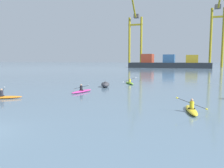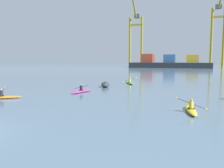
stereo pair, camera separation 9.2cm
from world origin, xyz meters
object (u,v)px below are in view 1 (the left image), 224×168
object	(u,v)px
gantry_crane_west_mid	(217,29)
kayak_yellow	(191,110)
kayak_lime	(130,83)
kayak_magenta	(82,91)
capsized_dinghy	(105,84)
gantry_crane_west	(135,34)
container_barge	(169,63)
kayak_orange	(3,97)

from	to	relation	value
gantry_crane_west_mid	kayak_yellow	xyz separation A→B (m)	(-13.41, -110.48, -19.35)
kayak_lime	kayak_magenta	bearing A→B (deg)	-104.72
capsized_dinghy	gantry_crane_west_mid	bearing A→B (deg)	76.23
kayak_magenta	gantry_crane_west_mid	bearing A→B (deg)	76.58
capsized_dinghy	gantry_crane_west	bearing A→B (deg)	100.34
container_barge	kayak_orange	bearing A→B (deg)	-94.63
gantry_crane_west	kayak_orange	bearing A→B (deg)	-83.86
gantry_crane_west_mid	kayak_yellow	world-z (taller)	gantry_crane_west_mid
kayak_orange	kayak_lime	world-z (taller)	kayak_orange
gantry_crane_west_mid	capsized_dinghy	size ratio (longest dim) A/B	13.70
capsized_dinghy	kayak_yellow	xyz separation A→B (m)	(10.74, -11.92, -0.18)
kayak_lime	kayak_magenta	xyz separation A→B (m)	(-2.81, -10.71, 0.00)
gantry_crane_west_mid	kayak_lime	xyz separation A→B (m)	(-22.06, -93.52, -19.35)
capsized_dinghy	kayak_yellow	world-z (taller)	kayak_yellow
container_barge	gantry_crane_west	world-z (taller)	gantry_crane_west
gantry_crane_west	kayak_lime	bearing A→B (deg)	-77.84
kayak_orange	capsized_dinghy	bearing A→B (deg)	63.26
gantry_crane_west_mid	kayak_orange	distance (m)	115.94
kayak_lime	kayak_yellow	bearing A→B (deg)	-62.98
gantry_crane_west	gantry_crane_west_mid	world-z (taller)	gantry_crane_west_mid
gantry_crane_west	kayak_magenta	xyz separation A→B (m)	(16.79, -101.67, -17.98)
gantry_crane_west_mid	kayak_orange	size ratio (longest dim) A/B	11.91
gantry_crane_west_mid	capsized_dinghy	xyz separation A→B (m)	(-24.15, -98.56, -19.17)
container_barge	kayak_lime	size ratio (longest dim) A/B	11.63
kayak_lime	gantry_crane_west_mid	bearing A→B (deg)	76.73
container_barge	kayak_yellow	bearing A→B (deg)	-84.64
container_barge	gantry_crane_west_mid	distance (m)	32.06
gantry_crane_west	kayak_orange	xyz separation A→B (m)	(11.60, -107.73, -17.98)
gantry_crane_west	kayak_magenta	distance (m)	104.60
gantry_crane_west_mid	kayak_lime	bearing A→B (deg)	-103.27
container_barge	kayak_orange	size ratio (longest dim) A/B	11.52
gantry_crane_west	kayak_lime	size ratio (longest dim) A/B	11.76
kayak_yellow	kayak_orange	bearing A→B (deg)	179.33
gantry_crane_west	kayak_lime	world-z (taller)	gantry_crane_west
gantry_crane_west	capsized_dinghy	bearing A→B (deg)	-79.66
kayak_lime	gantry_crane_west	bearing A→B (deg)	102.16
capsized_dinghy	kayak_lime	xyz separation A→B (m)	(2.09, 5.04, -0.18)
kayak_orange	kayak_yellow	world-z (taller)	kayak_orange
container_barge	capsized_dinghy	size ratio (longest dim) A/B	13.25
capsized_dinghy	kayak_magenta	bearing A→B (deg)	-97.25
kayak_yellow	kayak_lime	distance (m)	19.04
capsized_dinghy	kayak_orange	distance (m)	13.14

